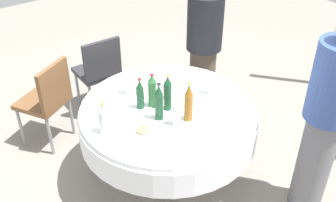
# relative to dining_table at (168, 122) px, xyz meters

# --- Properties ---
(ground_plane) EXTENTS (10.00, 10.00, 0.00)m
(ground_plane) POSITION_rel_dining_table_xyz_m (0.00, 0.00, -0.59)
(ground_plane) COLOR gray
(dining_table) EXTENTS (1.43, 1.43, 0.74)m
(dining_table) POSITION_rel_dining_table_xyz_m (0.00, 0.00, 0.00)
(dining_table) COLOR white
(dining_table) RESTS_ON ground_plane
(bottle_amber_east) EXTENTS (0.07, 0.07, 0.32)m
(bottle_amber_east) POSITION_rel_dining_table_xyz_m (0.03, -0.22, 0.30)
(bottle_amber_east) COLOR #8C5619
(bottle_amber_east) RESTS_ON dining_table
(bottle_clear_rear) EXTENTS (0.06, 0.06, 0.25)m
(bottle_clear_rear) POSITION_rel_dining_table_xyz_m (-0.08, -0.21, 0.26)
(bottle_clear_rear) COLOR silver
(bottle_clear_rear) RESTS_ON dining_table
(bottle_dark_green_west) EXTENTS (0.06, 0.06, 0.31)m
(bottle_dark_green_west) POSITION_rel_dining_table_xyz_m (-0.01, -0.01, 0.29)
(bottle_dark_green_west) COLOR #194728
(bottle_dark_green_west) RESTS_ON dining_table
(bottle_green_left) EXTENTS (0.07, 0.07, 0.29)m
(bottle_green_left) POSITION_rel_dining_table_xyz_m (-0.08, 0.10, 0.28)
(bottle_green_left) COLOR #2D6B38
(bottle_green_left) RESTS_ON dining_table
(bottle_clear_far) EXTENTS (0.07, 0.07, 0.26)m
(bottle_clear_far) POSITION_rel_dining_table_xyz_m (-0.55, 0.03, 0.27)
(bottle_clear_far) COLOR silver
(bottle_clear_far) RESTS_ON dining_table
(bottle_dark_green_mid) EXTENTS (0.06, 0.06, 0.26)m
(bottle_dark_green_mid) POSITION_rel_dining_table_xyz_m (-0.17, 0.13, 0.27)
(bottle_dark_green_mid) COLOR #194728
(bottle_dark_green_mid) RESTS_ON dining_table
(bottle_dark_green_outer) EXTENTS (0.06, 0.06, 0.31)m
(bottle_dark_green_outer) POSITION_rel_dining_table_xyz_m (-0.14, -0.07, 0.29)
(bottle_dark_green_outer) COLOR #194728
(bottle_dark_green_outer) RESTS_ON dining_table
(wine_glass_left) EXTENTS (0.07, 0.07, 0.14)m
(wine_glass_left) POSITION_rel_dining_table_xyz_m (-0.15, 0.37, 0.25)
(wine_glass_left) COLOR white
(wine_glass_left) RESTS_ON dining_table
(wine_glass_far) EXTENTS (0.06, 0.06, 0.16)m
(wine_glass_far) POSITION_rel_dining_table_xyz_m (0.40, -0.04, 0.26)
(wine_glass_far) COLOR white
(wine_glass_far) RESTS_ON dining_table
(wine_glass_mid) EXTENTS (0.07, 0.07, 0.15)m
(wine_glass_mid) POSITION_rel_dining_table_xyz_m (0.07, 0.11, 0.25)
(wine_glass_mid) COLOR white
(wine_glass_mid) RESTS_ON dining_table
(plate_front) EXTENTS (0.25, 0.25, 0.04)m
(plate_front) POSITION_rel_dining_table_xyz_m (-0.33, -0.14, 0.16)
(plate_front) COLOR white
(plate_front) RESTS_ON dining_table
(plate_south) EXTENTS (0.25, 0.25, 0.02)m
(plate_south) POSITION_rel_dining_table_xyz_m (0.22, -0.19, 0.16)
(plate_south) COLOR white
(plate_south) RESTS_ON dining_table
(plate_north) EXTENTS (0.20, 0.20, 0.02)m
(plate_north) POSITION_rel_dining_table_xyz_m (-0.16, -0.41, 0.16)
(plate_north) COLOR white
(plate_north) RESTS_ON dining_table
(plate_inner) EXTENTS (0.25, 0.25, 0.02)m
(plate_inner) POSITION_rel_dining_table_xyz_m (0.13, -0.46, 0.16)
(plate_inner) COLOR white
(plate_inner) RESTS_ON dining_table
(fork_rear) EXTENTS (0.09, 0.17, 0.00)m
(fork_rear) POSITION_rel_dining_table_xyz_m (0.21, 0.46, 0.15)
(fork_rear) COLOR silver
(fork_rear) RESTS_ON dining_table
(folded_napkin) EXTENTS (0.17, 0.17, 0.02)m
(folded_napkin) POSITION_rel_dining_table_xyz_m (-0.03, 0.26, 0.16)
(folded_napkin) COLOR white
(folded_napkin) RESTS_ON dining_table
(person_east) EXTENTS (0.34, 0.34, 1.55)m
(person_east) POSITION_rel_dining_table_xyz_m (0.81, 0.51, 0.21)
(person_east) COLOR #4C3F33
(person_east) RESTS_ON ground_plane
(person_rear) EXTENTS (0.34, 0.34, 1.65)m
(person_rear) POSITION_rel_dining_table_xyz_m (0.71, -0.92, 0.27)
(person_rear) COLOR slate
(person_rear) RESTS_ON ground_plane
(chair_mid) EXTENTS (0.55, 0.55, 0.87)m
(chair_mid) POSITION_rel_dining_table_xyz_m (-0.60, 1.05, -0.07)
(chair_mid) COLOR brown
(chair_mid) RESTS_ON ground_plane
(chair_outer) EXTENTS (0.41, 0.41, 0.87)m
(chair_outer) POSITION_rel_dining_table_xyz_m (0.04, 1.24, -0.07)
(chair_outer) COLOR #2D2D33
(chair_outer) RESTS_ON ground_plane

